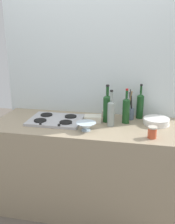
{
  "coord_description": "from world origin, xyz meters",
  "views": [
    {
      "loc": [
        0.46,
        -2.24,
        1.76
      ],
      "look_at": [
        0.0,
        0.0,
        1.02
      ],
      "focal_mm": 41.49,
      "sensor_mm": 36.0,
      "label": 1
    }
  ],
  "objects_px": {
    "wine_bottle_rightmost": "(111,112)",
    "butter_dish": "(93,119)",
    "condiment_jar_front": "(104,114)",
    "wine_bottle_leftmost": "(107,107)",
    "plate_stack": "(156,121)",
    "condiment_jar_rear": "(152,132)",
    "wine_bottle_mid_right": "(126,110)",
    "utensil_crock": "(129,113)",
    "stovetop_hob": "(56,120)",
    "mixing_bowl": "(86,126)",
    "wine_bottle_mid_left": "(140,105)"
  },
  "relations": [
    {
      "from": "condiment_jar_front",
      "to": "wine_bottle_leftmost",
      "type": "bearing_deg",
      "value": -72.09
    },
    {
      "from": "utensil_crock",
      "to": "wine_bottle_rightmost",
      "type": "bearing_deg",
      "value": -125.28
    },
    {
      "from": "condiment_jar_front",
      "to": "plate_stack",
      "type": "bearing_deg",
      "value": -12.76
    },
    {
      "from": "wine_bottle_mid_right",
      "to": "wine_bottle_leftmost",
      "type": "bearing_deg",
      "value": -179.7
    },
    {
      "from": "wine_bottle_rightmost",
      "to": "condiment_jar_front",
      "type": "xyz_separation_m",
      "value": [
        -0.09,
        0.24,
        -0.09
      ]
    },
    {
      "from": "mixing_bowl",
      "to": "utensil_crock",
      "type": "height_order",
      "value": "utensil_crock"
    },
    {
      "from": "wine_bottle_rightmost",
      "to": "utensil_crock",
      "type": "bearing_deg",
      "value": 54.72
    },
    {
      "from": "butter_dish",
      "to": "wine_bottle_rightmost",
      "type": "bearing_deg",
      "value": -22.59
    },
    {
      "from": "wine_bottle_mid_right",
      "to": "mixing_bowl",
      "type": "xyz_separation_m",
      "value": [
        -0.33,
        -0.27,
        -0.09
      ]
    },
    {
      "from": "wine_bottle_mid_left",
      "to": "wine_bottle_rightmost",
      "type": "distance_m",
      "value": 0.38
    },
    {
      "from": "butter_dish",
      "to": "condiment_jar_front",
      "type": "xyz_separation_m",
      "value": [
        0.09,
        0.16,
        0.01
      ]
    },
    {
      "from": "wine_bottle_leftmost",
      "to": "condiment_jar_front",
      "type": "relative_size",
      "value": 5.0
    },
    {
      "from": "stovetop_hob",
      "to": "wine_bottle_rightmost",
      "type": "bearing_deg",
      "value": -1.87
    },
    {
      "from": "mixing_bowl",
      "to": "condiment_jar_rear",
      "type": "height_order",
      "value": "condiment_jar_rear"
    },
    {
      "from": "stovetop_hob",
      "to": "wine_bottle_mid_right",
      "type": "height_order",
      "value": "wine_bottle_mid_right"
    },
    {
      "from": "plate_stack",
      "to": "mixing_bowl",
      "type": "xyz_separation_m",
      "value": [
        -0.61,
        -0.29,
        0.01
      ]
    },
    {
      "from": "butter_dish",
      "to": "wine_bottle_leftmost",
      "type": "bearing_deg",
      "value": 12.11
    },
    {
      "from": "plate_stack",
      "to": "wine_bottle_rightmost",
      "type": "xyz_separation_m",
      "value": [
        -0.41,
        -0.12,
        0.1
      ]
    },
    {
      "from": "wine_bottle_leftmost",
      "to": "wine_bottle_rightmost",
      "type": "bearing_deg",
      "value": -64.48
    },
    {
      "from": "condiment_jar_front",
      "to": "condiment_jar_rear",
      "type": "xyz_separation_m",
      "value": [
        0.46,
        -0.45,
        0.01
      ]
    },
    {
      "from": "plate_stack",
      "to": "wine_bottle_leftmost",
      "type": "bearing_deg",
      "value": -177.71
    },
    {
      "from": "mixing_bowl",
      "to": "butter_dish",
      "type": "xyz_separation_m",
      "value": [
        0.02,
        0.24,
        -0.01
      ]
    },
    {
      "from": "plate_stack",
      "to": "mixing_bowl",
      "type": "height_order",
      "value": "mixing_bowl"
    },
    {
      "from": "mixing_bowl",
      "to": "wine_bottle_mid_left",
      "type": "bearing_deg",
      "value": 44.08
    },
    {
      "from": "plate_stack",
      "to": "condiment_jar_rear",
      "type": "relative_size",
      "value": 2.49
    },
    {
      "from": "stovetop_hob",
      "to": "plate_stack",
      "type": "bearing_deg",
      "value": 6.3
    },
    {
      "from": "wine_bottle_mid_right",
      "to": "condiment_jar_rear",
      "type": "relative_size",
      "value": 3.38
    },
    {
      "from": "wine_bottle_mid_left",
      "to": "condiment_jar_rear",
      "type": "height_order",
      "value": "wine_bottle_mid_left"
    },
    {
      "from": "wine_bottle_mid_right",
      "to": "mixing_bowl",
      "type": "distance_m",
      "value": 0.44
    },
    {
      "from": "wine_bottle_rightmost",
      "to": "mixing_bowl",
      "type": "xyz_separation_m",
      "value": [
        -0.2,
        -0.17,
        -0.09
      ]
    },
    {
      "from": "stovetop_hob",
      "to": "condiment_jar_rear",
      "type": "relative_size",
      "value": 5.1
    },
    {
      "from": "plate_stack",
      "to": "wine_bottle_rightmost",
      "type": "distance_m",
      "value": 0.44
    },
    {
      "from": "wine_bottle_leftmost",
      "to": "condiment_jar_front",
      "type": "bearing_deg",
      "value": 107.91
    },
    {
      "from": "stovetop_hob",
      "to": "condiment_jar_front",
      "type": "distance_m",
      "value": 0.5
    },
    {
      "from": "wine_bottle_mid_right",
      "to": "condiment_jar_front",
      "type": "xyz_separation_m",
      "value": [
        -0.22,
        0.13,
        -0.09
      ]
    },
    {
      "from": "plate_stack",
      "to": "utensil_crock",
      "type": "bearing_deg",
      "value": 158.15
    },
    {
      "from": "wine_bottle_rightmost",
      "to": "condiment_jar_rear",
      "type": "bearing_deg",
      "value": -30.27
    },
    {
      "from": "wine_bottle_mid_left",
      "to": "utensil_crock",
      "type": "relative_size",
      "value": 1.14
    },
    {
      "from": "plate_stack",
      "to": "condiment_jar_rear",
      "type": "distance_m",
      "value": 0.34
    },
    {
      "from": "mixing_bowl",
      "to": "condiment_jar_front",
      "type": "distance_m",
      "value": 0.42
    },
    {
      "from": "wine_bottle_leftmost",
      "to": "wine_bottle_rightmost",
      "type": "height_order",
      "value": "wine_bottle_leftmost"
    },
    {
      "from": "mixing_bowl",
      "to": "utensil_crock",
      "type": "distance_m",
      "value": 0.53
    },
    {
      "from": "plate_stack",
      "to": "mixing_bowl",
      "type": "bearing_deg",
      "value": -154.78
    },
    {
      "from": "wine_bottle_leftmost",
      "to": "butter_dish",
      "type": "relative_size",
      "value": 2.25
    },
    {
      "from": "stovetop_hob",
      "to": "condiment_jar_rear",
      "type": "xyz_separation_m",
      "value": [
        0.9,
        -0.23,
        0.04
      ]
    },
    {
      "from": "wine_bottle_mid_right",
      "to": "condiment_jar_rear",
      "type": "distance_m",
      "value": 0.4
    },
    {
      "from": "stovetop_hob",
      "to": "mixing_bowl",
      "type": "height_order",
      "value": "mixing_bowl"
    },
    {
      "from": "condiment_jar_front",
      "to": "condiment_jar_rear",
      "type": "height_order",
      "value": "condiment_jar_rear"
    },
    {
      "from": "wine_bottle_mid_right",
      "to": "utensil_crock",
      "type": "distance_m",
      "value": 0.14
    },
    {
      "from": "wine_bottle_rightmost",
      "to": "butter_dish",
      "type": "relative_size",
      "value": 2.1
    }
  ]
}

